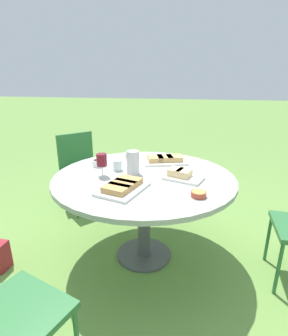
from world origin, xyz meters
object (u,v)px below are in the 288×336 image
(chair_near_left, at_px, (81,165))
(dining_table, at_px, (144,185))
(water_pitcher, at_px, (133,162))
(wine_glass, at_px, (102,160))

(chair_near_left, bearing_deg, dining_table, 139.54)
(water_pitcher, distance_m, wine_glass, 0.25)
(water_pitcher, height_order, wine_glass, water_pitcher)
(dining_table, relative_size, water_pitcher, 7.52)
(dining_table, height_order, water_pitcher, water_pitcher)
(dining_table, height_order, chair_near_left, chair_near_left)
(chair_near_left, distance_m, water_pitcher, 1.22)
(wine_glass, bearing_deg, water_pitcher, -154.56)
(chair_near_left, xyz_separation_m, water_pitcher, (-0.86, 0.80, 0.33))
(dining_table, relative_size, chair_near_left, 1.63)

